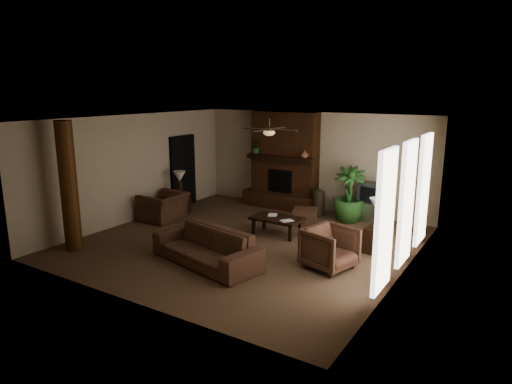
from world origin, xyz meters
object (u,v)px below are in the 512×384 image
Objects in this scene: coffee_table at (277,220)px; floor_plant at (348,206)px; log_column at (69,187)px; sofa at (206,241)px; side_table_right at (378,240)px; lamp_right at (378,208)px; ottoman at (305,217)px; tv_stand at (372,212)px; armchair_right at (330,246)px; lamp_left at (180,178)px; armchair_left at (164,202)px; floor_vase at (318,201)px; side_table_left at (179,203)px.

coffee_table is 2.25m from floor_plant.
log_column reaches higher than sofa.
side_table_right is 0.85× the size of lamp_right.
ottoman is 1.82m from tv_stand.
coffee_table reaches higher than ottoman.
armchair_right is 1.39× the size of lamp_left.
armchair_left reaches higher than side_table_right.
floor_vase reaches higher than coffee_table.
log_column reaches higher than lamp_left.
armchair_left reaches higher than side_table_left.
lamp_right reaches higher than armchair_right.
side_table_left reaches higher than coffee_table.
lamp_left is 1.00× the size of lamp_right.
floor_plant is (0.84, 0.86, 0.21)m from ottoman.
side_table_right is (2.27, -1.93, -0.16)m from floor_vase.
tv_stand reaches higher than coffee_table.
log_column is at bearing 126.19° from armchair_right.
side_table_left is (-0.14, 0.74, -0.21)m from armchair_left.
armchair_left is 2.03× the size of side_table_right.
armchair_left is 1.31× the size of tv_stand.
lamp_right is at bearing -26.60° from ottoman.
log_column is 5.71m from ottoman.
floor_plant is 2.45m from lamp_right.
side_table_left is (-3.51, -0.92, 0.08)m from ottoman.
tv_stand is 2.37m from side_table_right.
armchair_left is at bearing -153.79° from ottoman.
tv_stand is at bearing 20.25° from armchair_right.
lamp_right reaches higher than side_table_right.
armchair_right is at bearing -75.27° from floor_plant.
lamp_left is at bearing 44.90° from side_table_left.
floor_plant is at bearing 22.18° from side_table_left.
sofa is 4.03× the size of ottoman.
side_table_right is at bearing -25.22° from ottoman.
sofa is at bearing -138.01° from side_table_right.
tv_stand is (1.59, 2.31, -0.12)m from coffee_table.
armchair_left is 4.19m from floor_vase.
armchair_left is at bearing -142.67° from floor_vase.
armchair_right reaches higher than floor_vase.
armchair_left is 0.77× the size of floor_plant.
armchair_right is 2.96m from ottoman.
side_table_left is 1.00× the size of side_table_right.
floor_vase is 0.53× the size of floor_plant.
coffee_table is (3.26, 3.24, -1.03)m from log_column.
side_table_right is 0.73m from lamp_right.
lamp_left is (-4.31, -1.74, 0.59)m from floor_plant.
log_column is 6.69m from side_table_right.
ottoman is 1.09× the size of side_table_right.
lamp_right is at bearing -5.56° from armchair_right.
side_table_right is (5.69, 3.33, -1.12)m from log_column.
floor_plant reaches higher than tv_stand.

